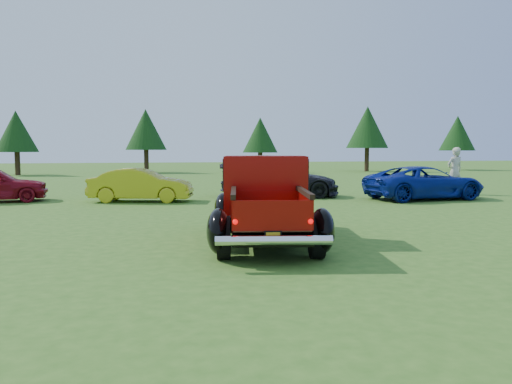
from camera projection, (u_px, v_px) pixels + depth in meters
The scene contains 11 objects.
ground at pixel (282, 245), 9.87m from camera, with size 120.00×120.00×0.00m, color #35641C.
tree_west at pixel (16, 132), 35.47m from camera, with size 2.94×2.94×4.60m.
tree_mid_left at pixel (146, 130), 39.21m from camera, with size 3.20×3.20×5.00m.
tree_mid_right at pixel (260, 135), 40.09m from camera, with size 2.82×2.82×4.40m.
tree_east at pixel (367, 127), 41.35m from camera, with size 3.46×3.46×5.40m.
tree_far_east at pixel (457, 133), 44.17m from camera, with size 3.07×3.07×4.80m.
pickup_truck at pixel (264, 200), 10.47m from camera, with size 2.87×4.97×1.76m.
show_car_yellow at pixel (141, 185), 17.91m from camera, with size 1.27×3.63×1.20m, color gold.
show_car_grey at pixel (279, 180), 19.75m from camera, with size 1.89×4.66×1.35m, color black.
show_car_blue at pixel (424, 183), 18.75m from camera, with size 2.07×4.49×1.25m, color navy.
spectator at pixel (455, 171), 20.77m from camera, with size 0.71×0.47×1.96m, color #BAB6A1.
Camera 1 is at (-2.48, -9.43, 1.91)m, focal length 35.00 mm.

